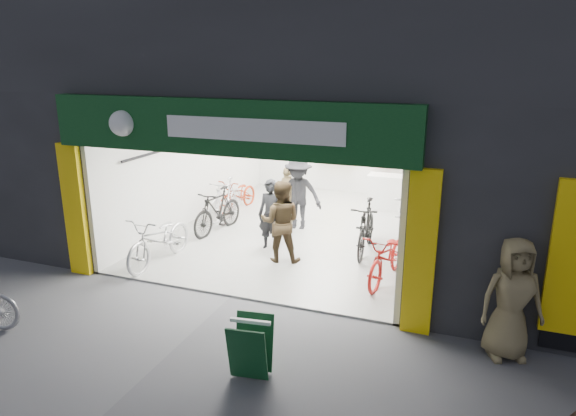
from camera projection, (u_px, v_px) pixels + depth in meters
The scene contains 15 objects.
ground at pixel (230, 297), 9.18m from camera, with size 60.00×60.00×0.00m, color #56565B.
building at pixel (354, 49), 12.15m from camera, with size 17.00×10.27×8.00m.
bike_left_front at pixel (160, 239), 10.53m from camera, with size 0.72×2.05×1.08m, color #B5B5BA.
bike_left_midfront at pixel (218, 211), 12.42m from camera, with size 0.52×1.85×1.11m, color black.
bike_left_midback at pixel (238, 195), 14.22m from camera, with size 0.62×1.78×0.93m, color maroon.
bike_left_back at pixel (226, 199), 13.57m from camera, with size 0.51×1.80×1.08m, color silver.
bike_right_front at pixel (366, 228), 11.09m from camera, with size 0.55×1.95×1.17m, color black.
bike_right_mid at pixel (388, 257), 9.70m from camera, with size 0.66×1.89×0.99m, color maroon.
bike_right_back at pixel (406, 216), 11.87m from camera, with size 0.56×1.97×1.18m, color #A4A4A9.
customer_a at pixel (271, 216), 11.21m from camera, with size 0.59×0.39×1.61m, color black.
customer_b at pixel (281, 222), 10.56m from camera, with size 0.85×0.66×1.74m, color #382A19.
customer_c at pixel (298, 194), 12.56m from camera, with size 1.19×0.68×1.84m, color black.
customer_d at pixel (288, 195), 13.14m from camera, with size 0.87×0.36×1.48m, color #968357.
pedestrian_near at pixel (512, 299), 7.13m from camera, with size 0.87×0.57×1.79m, color olive.
sandwich_board at pixel (251, 346), 6.79m from camera, with size 0.59×0.60×0.81m.
Camera 1 is at (3.90, -7.47, 4.12)m, focal length 32.00 mm.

